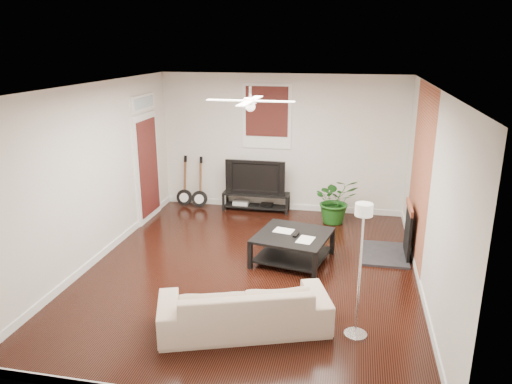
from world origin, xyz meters
TOP-DOWN VIEW (x-y plane):
  - room at (0.00, 0.00)m, footprint 5.01×6.01m
  - brick_accent at (2.49, 1.00)m, footprint 0.02×2.20m
  - fireplace at (2.20, 1.00)m, footprint 0.80×1.10m
  - window_back at (-0.30, 2.97)m, footprint 1.00×0.06m
  - door_left at (-2.46, 1.90)m, footprint 0.08×1.00m
  - tv_stand at (-0.48, 2.78)m, footprint 1.38×0.37m
  - tv at (-0.48, 2.80)m, footprint 1.23×0.16m
  - coffee_table at (0.58, 0.48)m, footprint 1.30×1.30m
  - sofa at (0.25, -1.56)m, footprint 2.21×1.44m
  - floor_lamp at (1.60, -1.46)m, footprint 0.35×0.35m
  - potted_plant at (1.17, 2.39)m, footprint 0.99×0.92m
  - guitar_left at (-2.05, 2.75)m, footprint 0.34×0.25m
  - guitar_right at (-1.70, 2.72)m, footprint 0.37×0.28m
  - ceiling_fan at (0.00, 0.00)m, footprint 1.24×1.24m

SIDE VIEW (x-z plane):
  - tv_stand at x=-0.48m, z-range 0.00..0.39m
  - coffee_table at x=0.58m, z-range 0.00..0.46m
  - sofa at x=0.25m, z-range 0.00..0.60m
  - potted_plant at x=1.17m, z-range 0.00..0.91m
  - fireplace at x=2.20m, z-range 0.00..0.92m
  - guitar_left at x=-2.05m, z-range 0.00..1.09m
  - guitar_right at x=-1.70m, z-range 0.00..1.09m
  - tv at x=-0.48m, z-range 0.39..1.10m
  - floor_lamp at x=1.60m, z-range 0.00..1.69m
  - door_left at x=-2.46m, z-range 0.00..2.50m
  - room at x=0.00m, z-range 0.00..2.80m
  - brick_accent at x=2.49m, z-range 0.00..2.80m
  - window_back at x=-0.30m, z-range 1.30..2.60m
  - ceiling_fan at x=0.00m, z-range 2.44..2.76m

